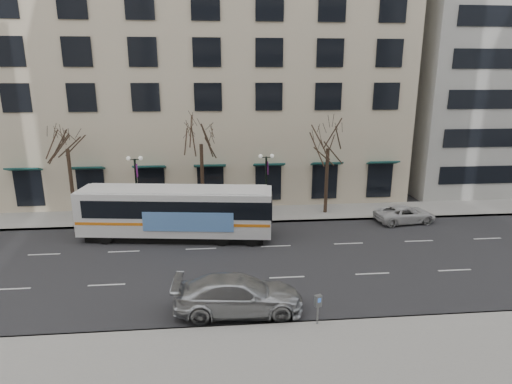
{
  "coord_description": "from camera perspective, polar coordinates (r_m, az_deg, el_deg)",
  "views": [
    {
      "loc": [
        1.22,
        -24.18,
        11.12
      ],
      "look_at": [
        3.59,
        1.61,
        4.0
      ],
      "focal_mm": 30.0,
      "sensor_mm": 36.0,
      "label": 1
    }
  ],
  "objects": [
    {
      "name": "ground",
      "position": [
        26.64,
        -7.5,
        -9.44
      ],
      "size": [
        160.0,
        160.0,
        0.0
      ],
      "primitive_type": "plane",
      "color": "black",
      "rests_on": "ground"
    },
    {
      "name": "city_bus",
      "position": [
        30.18,
        -10.44,
        -2.54
      ],
      "size": [
        13.56,
        4.58,
        3.61
      ],
      "rotation": [
        0.0,
        0.0,
        -0.13
      ],
      "color": "silver",
      "rests_on": "ground"
    },
    {
      "name": "pay_station",
      "position": [
        20.06,
        8.27,
        -14.47
      ],
      "size": [
        0.36,
        0.29,
        1.44
      ],
      "rotation": [
        0.0,
        0.0,
        0.34
      ],
      "color": "slate",
      "rests_on": "sidewalk_near"
    },
    {
      "name": "tree_far_mid",
      "position": [
        33.27,
        -7.39,
        7.97
      ],
      "size": [
        3.6,
        3.6,
        8.55
      ],
      "color": "black",
      "rests_on": "ground"
    },
    {
      "name": "silver_car",
      "position": [
        21.15,
        -2.34,
        -13.53
      ],
      "size": [
        6.33,
        2.78,
        1.81
      ],
      "primitive_type": "imported",
      "rotation": [
        0.0,
        0.0,
        1.53
      ],
      "color": "#B1B4B9",
      "rests_on": "ground"
    },
    {
      "name": "building_office",
      "position": [
        55.04,
        30.84,
        20.0
      ],
      "size": [
        25.0,
        20.0,
        35.0
      ],
      "primitive_type": "cube",
      "color": "#999993",
      "rests_on": "ground"
    },
    {
      "name": "lamp_post_left",
      "position": [
        33.97,
        -15.63,
        0.86
      ],
      "size": [
        1.22,
        0.45,
        5.21
      ],
      "color": "black",
      "rests_on": "ground"
    },
    {
      "name": "tree_far_left",
      "position": [
        35.12,
        -24.02,
        6.82
      ],
      "size": [
        3.6,
        3.6,
        8.34
      ],
      "color": "black",
      "rests_on": "ground"
    },
    {
      "name": "white_pickup",
      "position": [
        35.23,
        19.25,
        -2.81
      ],
      "size": [
        4.9,
        2.69,
        1.3
      ],
      "primitive_type": "imported",
      "rotation": [
        0.0,
        0.0,
        1.69
      ],
      "color": "#BEBEBE",
      "rests_on": "ground"
    },
    {
      "name": "lamp_post_right",
      "position": [
        33.61,
        1.38,
        1.29
      ],
      "size": [
        1.22,
        0.45,
        5.21
      ],
      "color": "black",
      "rests_on": "ground"
    },
    {
      "name": "sidewalk_far",
      "position": [
        35.17,
        1.18,
        -2.93
      ],
      "size": [
        80.0,
        4.0,
        0.15
      ],
      "primitive_type": "cube",
      "color": "gray",
      "rests_on": "ground"
    },
    {
      "name": "building_hotel",
      "position": [
        45.3,
        -9.72,
        16.28
      ],
      "size": [
        40.0,
        20.0,
        24.0
      ],
      "primitive_type": "cube",
      "color": "#C6B497",
      "rests_on": "ground"
    },
    {
      "name": "tree_far_right",
      "position": [
        34.45,
        9.64,
        7.32
      ],
      "size": [
        3.6,
        3.6,
        8.06
      ],
      "color": "black",
      "rests_on": "ground"
    }
  ]
}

